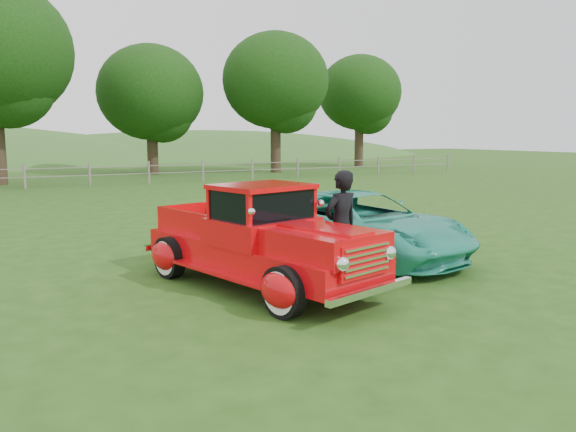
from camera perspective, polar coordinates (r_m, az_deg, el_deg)
name	(u,v)px	position (r m, az deg, el deg)	size (l,w,h in m)	color
ground	(297,295)	(9.26, 0.93, -8.05)	(140.00, 140.00, 0.00)	#224813
fence_line	(90,174)	(30.17, -19.51, 4.03)	(48.00, 0.12, 1.20)	slate
tree_near_east	(151,93)	(38.04, -13.79, 12.06)	(6.80, 6.80, 8.33)	#302318
tree_mid_east	(275,81)	(39.01, -1.28, 13.56)	(7.20, 7.20, 9.44)	#302318
tree_far_east	(360,93)	(46.14, 7.31, 12.30)	(6.60, 6.60, 8.86)	#302318
red_pickup	(260,241)	(9.62, -2.86, -2.56)	(3.16, 5.27, 1.78)	black
teal_sedan	(359,225)	(11.94, 7.21, -0.92)	(2.34, 5.08, 1.41)	teal
man	(341,226)	(10.03, 5.40, -1.01)	(0.72, 0.47, 1.98)	black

